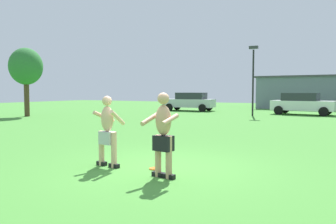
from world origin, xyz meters
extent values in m
plane|color=#428433|center=(0.00, 0.00, 0.00)|extent=(80.00, 80.00, 0.00)
cube|color=black|center=(-1.42, -0.41, 0.04)|extent=(0.27, 0.15, 0.09)
cylinder|color=#E0AD89|center=(-1.42, -0.41, 0.40)|extent=(0.13, 0.13, 0.81)
cube|color=black|center=(-1.01, -0.47, 0.04)|extent=(0.27, 0.15, 0.09)
cylinder|color=#E0AD89|center=(-1.01, -0.47, 0.40)|extent=(0.13, 0.13, 0.81)
cube|color=#B7B7BC|center=(-1.22, -0.44, 0.66)|extent=(0.39, 0.29, 0.29)
ellipsoid|color=#E0AD89|center=(-1.22, -0.44, 1.10)|extent=(0.37, 0.27, 0.58)
cylinder|color=#E0AD89|center=(-1.43, -0.31, 1.13)|extent=(0.29, 0.54, 0.31)
cylinder|color=#E0AD89|center=(-0.98, -0.38, 1.13)|extent=(0.12, 0.52, 0.38)
sphere|color=#E0AD89|center=(-1.22, -0.44, 1.51)|extent=(0.22, 0.22, 0.22)
cube|color=black|center=(0.52, -0.69, 0.04)|extent=(0.27, 0.15, 0.09)
cylinder|color=tan|center=(0.52, -0.69, 0.42)|extent=(0.13, 0.13, 0.85)
cube|color=black|center=(0.25, -0.65, 0.04)|extent=(0.27, 0.15, 0.09)
cylinder|color=tan|center=(0.25, -0.65, 0.42)|extent=(0.13, 0.13, 0.85)
cube|color=black|center=(0.38, -0.67, 0.70)|extent=(0.41, 0.29, 0.31)
ellipsoid|color=tan|center=(0.38, -0.67, 1.16)|extent=(0.39, 0.27, 0.61)
cylinder|color=tan|center=(0.61, -0.80, 1.19)|extent=(0.09, 0.59, 0.21)
cylinder|color=tan|center=(0.13, -0.73, 1.19)|extent=(0.15, 0.59, 0.27)
sphere|color=tan|center=(0.38, -0.67, 1.59)|extent=(0.23, 0.23, 0.23)
cylinder|color=orange|center=(-0.13, -0.16, 0.01)|extent=(0.25, 0.25, 0.03)
cube|color=silver|center=(-8.51, 19.59, 0.67)|extent=(4.43, 2.13, 0.70)
cube|color=#282D33|center=(-8.31, 19.61, 1.30)|extent=(2.52, 1.77, 0.56)
cylinder|color=black|center=(-9.94, 18.58, 0.32)|extent=(0.66, 0.27, 0.64)
cylinder|color=black|center=(-10.08, 20.37, 0.32)|extent=(0.66, 0.27, 0.64)
cylinder|color=black|center=(-6.94, 18.81, 0.32)|extent=(0.66, 0.27, 0.64)
cylinder|color=black|center=(-7.08, 20.61, 0.32)|extent=(0.66, 0.27, 0.64)
cube|color=white|center=(0.75, 19.31, 0.67)|extent=(4.44, 2.17, 0.70)
cube|color=#282D33|center=(0.55, 19.33, 1.30)|extent=(2.54, 1.79, 0.56)
cylinder|color=black|center=(2.33, 20.08, 0.32)|extent=(0.66, 0.28, 0.64)
cylinder|color=black|center=(2.17, 18.29, 0.32)|extent=(0.66, 0.28, 0.64)
cylinder|color=black|center=(-0.67, 20.34, 0.32)|extent=(0.66, 0.28, 0.64)
cylinder|color=black|center=(-0.82, 18.55, 0.32)|extent=(0.66, 0.28, 0.64)
cylinder|color=black|center=(-2.18, 16.40, 2.27)|extent=(0.12, 0.12, 4.55)
cube|color=#333338|center=(-2.18, 16.40, 4.70)|extent=(0.60, 0.24, 0.20)
cube|color=slate|center=(2.42, 29.09, 1.50)|extent=(13.45, 6.33, 3.00)
cube|color=#3F3F44|center=(2.42, 29.09, 3.08)|extent=(13.99, 6.58, 0.16)
cylinder|color=#4C3823|center=(-15.49, 8.59, 1.26)|extent=(0.34, 0.34, 2.51)
ellipsoid|color=#2D7033|center=(-15.49, 8.59, 3.38)|extent=(2.19, 2.19, 2.47)
camera|label=1|loc=(3.59, -6.33, 1.74)|focal=35.16mm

